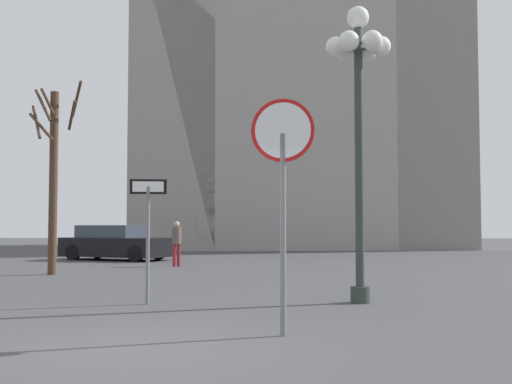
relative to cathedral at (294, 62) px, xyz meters
name	(u,v)px	position (x,y,z in m)	size (l,w,h in m)	color
ground_plane	(133,351)	(-2.47, -32.97, -11.90)	(120.00, 120.00, 0.00)	#424244
cathedral	(294,62)	(0.00, 0.00, 0.00)	(21.08, 15.67, 38.91)	gray
stop_sign	(283,167)	(-0.76, -31.92, -9.70)	(0.84, 0.12, 3.10)	slate
one_way_arrow_sign	(148,223)	(-3.22, -28.74, -10.43)	(0.67, 0.14, 2.27)	slate
street_lamp	(358,86)	(0.67, -28.37, -7.85)	(1.22, 1.11, 5.56)	#2D3833
bare_tree	(53,172)	(-7.41, -22.15, -8.93)	(1.65, 1.63, 5.61)	#473323
parked_car_near_black	(115,243)	(-7.58, -14.65, -11.23)	(4.77, 3.27, 1.42)	black
pedestrian_standing	(177,239)	(-4.42, -18.41, -10.97)	(0.32, 0.32, 1.56)	maroon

